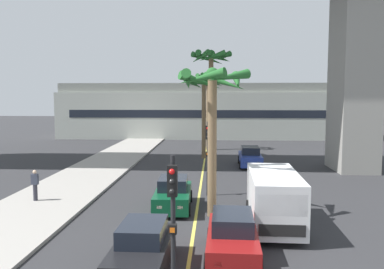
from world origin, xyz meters
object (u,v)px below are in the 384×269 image
at_px(car_queue_second, 250,157).
at_px(palm_tree_far_median, 208,90).
at_px(delivery_van, 274,198).
at_px(palm_tree_farthest_median, 204,90).
at_px(car_queue_fourth, 173,194).
at_px(traffic_light_median_far, 208,148).
at_px(car_queue_third, 232,238).
at_px(palm_tree_mid_median, 213,100).
at_px(palm_tree_near_median, 211,71).
at_px(pedestrian_far_along, 35,185).
at_px(traffic_light_median_near, 173,216).
at_px(car_queue_front, 142,249).

distance_m(car_queue_second, palm_tree_far_median, 11.72).
xyz_separation_m(car_queue_second, palm_tree_far_median, (-3.51, 9.72, 5.53)).
relative_size(delivery_van, palm_tree_farthest_median, 0.72).
relative_size(car_queue_fourth, palm_tree_farthest_median, 0.56).
height_order(car_queue_fourth, traffic_light_median_far, traffic_light_median_far).
relative_size(car_queue_third, palm_tree_mid_median, 0.60).
xyz_separation_m(traffic_light_median_far, palm_tree_farthest_median, (-0.59, 13.91, 3.44)).
height_order(palm_tree_near_median, pedestrian_far_along, palm_tree_near_median).
distance_m(car_queue_fourth, delivery_van, 5.35).
bearing_deg(car_queue_third, car_queue_fourth, 113.86).
bearing_deg(palm_tree_mid_median, car_queue_fourth, 149.58).
bearing_deg(traffic_light_median_near, car_queue_front, 113.97).
distance_m(car_queue_front, traffic_light_median_far, 10.36).
bearing_deg(palm_tree_near_median, car_queue_fourth, -99.18).
bearing_deg(delivery_van, palm_tree_far_median, 97.26).
height_order(traffic_light_median_far, palm_tree_farthest_median, palm_tree_farthest_median).
height_order(traffic_light_median_near, palm_tree_mid_median, palm_tree_mid_median).
height_order(delivery_van, traffic_light_median_far, traffic_light_median_far).
height_order(car_queue_second, traffic_light_median_near, traffic_light_median_near).
height_order(car_queue_second, car_queue_third, same).
bearing_deg(palm_tree_farthest_median, delivery_van, -79.64).
bearing_deg(palm_tree_mid_median, car_queue_third, -81.64).
bearing_deg(palm_tree_farthest_median, car_queue_third, -85.96).
bearing_deg(traffic_light_median_near, pedestrian_far_along, 127.86).
bearing_deg(palm_tree_mid_median, palm_tree_farthest_median, 92.83).
relative_size(car_queue_third, palm_tree_near_median, 0.46).
distance_m(car_queue_third, traffic_light_median_far, 9.05).
height_order(car_queue_second, palm_tree_far_median, palm_tree_far_median).
height_order(car_queue_fourth, palm_tree_mid_median, palm_tree_mid_median).
relative_size(delivery_van, pedestrian_far_along, 3.27).
bearing_deg(delivery_van, car_queue_third, -119.34).
relative_size(car_queue_second, palm_tree_farthest_median, 0.56).
height_order(car_queue_fourth, delivery_van, delivery_van).
xyz_separation_m(car_queue_second, delivery_van, (-0.33, -15.24, 0.57)).
relative_size(traffic_light_median_near, palm_tree_near_median, 0.46).
distance_m(car_queue_fourth, palm_tree_mid_median, 5.26).
bearing_deg(traffic_light_median_near, palm_tree_mid_median, 84.15).
height_order(car_queue_fourth, palm_tree_far_median, palm_tree_far_median).
relative_size(delivery_van, traffic_light_median_far, 1.26).
distance_m(traffic_light_median_near, palm_tree_mid_median, 9.49).
relative_size(car_queue_second, delivery_van, 0.78).
bearing_deg(palm_tree_mid_median, pedestrian_far_along, 169.43).
bearing_deg(delivery_van, car_queue_fourth, 149.93).
relative_size(car_queue_fourth, palm_tree_mid_median, 0.60).
height_order(car_queue_second, traffic_light_median_far, traffic_light_median_far).
bearing_deg(palm_tree_far_median, palm_tree_mid_median, -88.69).
bearing_deg(traffic_light_median_far, traffic_light_median_near, -92.84).
height_order(traffic_light_median_near, pedestrian_far_along, traffic_light_median_near).
distance_m(car_queue_front, palm_tree_mid_median, 8.07).
distance_m(car_queue_front, car_queue_second, 20.53).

